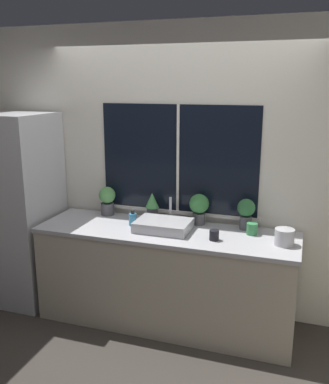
{
  "coord_description": "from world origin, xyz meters",
  "views": [
    {
      "loc": [
        1.13,
        -3.07,
        2.16
      ],
      "look_at": [
        -0.01,
        0.33,
        1.24
      ],
      "focal_mm": 40.0,
      "sensor_mm": 36.0,
      "label": 1
    }
  ],
  "objects": [
    {
      "name": "potted_plant_center_left",
      "position": [
        -0.22,
        0.6,
        1.04
      ],
      "size": [
        0.13,
        0.13,
        0.26
      ],
      "color": "#4C4C51",
      "rests_on": "counter"
    },
    {
      "name": "wall_left",
      "position": [
        -2.09,
        1.5,
        1.35
      ],
      "size": [
        0.06,
        7.0,
        2.7
      ],
      "color": "silver",
      "rests_on": "ground_plane"
    },
    {
      "name": "soap_bottle",
      "position": [
        -0.33,
        0.37,
        0.95
      ],
      "size": [
        0.07,
        0.07,
        0.14
      ],
      "color": "teal",
      "rests_on": "counter"
    },
    {
      "name": "counter",
      "position": [
        0.0,
        0.33,
        0.45
      ],
      "size": [
        2.32,
        0.69,
        0.89
      ],
      "color": "#B2A893",
      "rests_on": "ground_plane"
    },
    {
      "name": "potted_plant_center_right",
      "position": [
        0.24,
        0.6,
        1.06
      ],
      "size": [
        0.18,
        0.18,
        0.29
      ],
      "color": "#4C4C51",
      "rests_on": "counter"
    },
    {
      "name": "mug_green",
      "position": [
        0.74,
        0.47,
        0.94
      ],
      "size": [
        0.09,
        0.09,
        0.1
      ],
      "color": "#38844C",
      "rests_on": "counter"
    },
    {
      "name": "wall_back",
      "position": [
        0.0,
        0.74,
        1.35
      ],
      "size": [
        8.0,
        0.09,
        2.7
      ],
      "color": "silver",
      "rests_on": "ground_plane"
    },
    {
      "name": "sink",
      "position": [
        -0.02,
        0.33,
        0.94
      ],
      "size": [
        0.48,
        0.4,
        0.25
      ],
      "color": "#ADADB2",
      "rests_on": "counter"
    },
    {
      "name": "potted_plant_far_left",
      "position": [
        -0.69,
        0.6,
        1.05
      ],
      "size": [
        0.16,
        0.16,
        0.28
      ],
      "color": "#4C4C51",
      "rests_on": "counter"
    },
    {
      "name": "kettle",
      "position": [
        1.02,
        0.31,
        0.97
      ],
      "size": [
        0.16,
        0.16,
        0.15
      ],
      "color": "#B2B2B7",
      "rests_on": "counter"
    },
    {
      "name": "refrigerator",
      "position": [
        -1.51,
        0.35,
        0.94
      ],
      "size": [
        0.6,
        0.72,
        1.88
      ],
      "color": "#B7B7BC",
      "rests_on": "ground_plane"
    },
    {
      "name": "potted_plant_far_right",
      "position": [
        0.66,
        0.6,
        1.06
      ],
      "size": [
        0.16,
        0.16,
        0.28
      ],
      "color": "#4C4C51",
      "rests_on": "counter"
    },
    {
      "name": "mug_black",
      "position": [
        0.46,
        0.23,
        0.94
      ],
      "size": [
        0.08,
        0.08,
        0.09
      ],
      "color": "black",
      "rests_on": "counter"
    },
    {
      "name": "ground_plane",
      "position": [
        0.0,
        0.0,
        0.0
      ],
      "size": [
        14.0,
        14.0,
        0.0
      ],
      "primitive_type": "plane",
      "color": "#38332D"
    }
  ]
}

